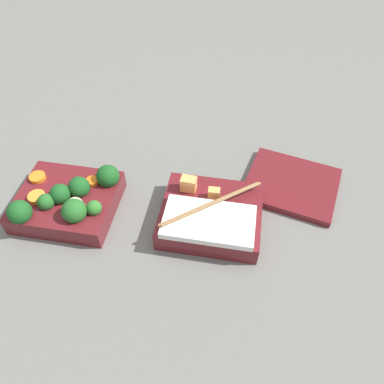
% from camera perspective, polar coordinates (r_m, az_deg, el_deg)
% --- Properties ---
extents(ground_plane, '(3.00, 3.00, 0.00)m').
position_cam_1_polar(ground_plane, '(0.70, -7.96, -3.07)').
color(ground_plane, slate).
extents(bento_tray_vegetable, '(0.17, 0.15, 0.07)m').
position_cam_1_polar(bento_tray_vegetable, '(0.71, -18.36, -1.21)').
color(bento_tray_vegetable, maroon).
rests_on(bento_tray_vegetable, ground_plane).
extents(bento_tray_rice, '(0.17, 0.15, 0.07)m').
position_cam_1_polar(bento_tray_rice, '(0.66, 2.81, -3.71)').
color(bento_tray_rice, maroon).
rests_on(bento_tray_rice, ground_plane).
extents(bento_lid, '(0.20, 0.18, 0.01)m').
position_cam_1_polar(bento_lid, '(0.76, 14.91, 1.11)').
color(bento_lid, maroon).
rests_on(bento_lid, ground_plane).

